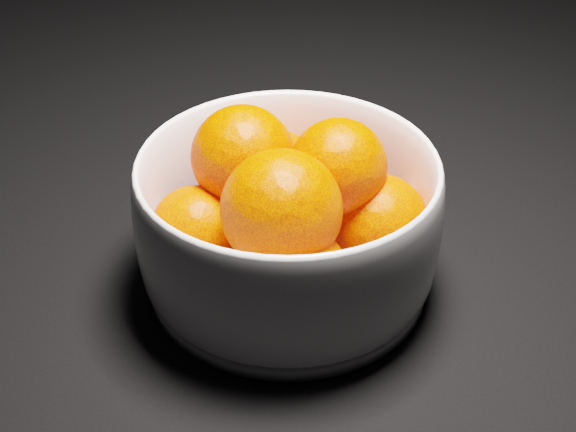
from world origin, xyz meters
TOP-DOWN VIEW (x-y plane):
  - bowl at (0.25, -0.25)m, footprint 0.19×0.19m
  - orange_pile at (0.25, -0.25)m, footprint 0.17×0.17m

SIDE VIEW (x-z plane):
  - bowl at x=0.25m, z-range 0.00..0.09m
  - orange_pile at x=0.25m, z-range 0.01..0.11m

